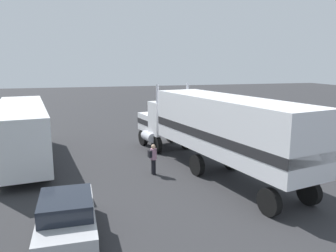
{
  "coord_description": "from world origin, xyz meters",
  "views": [
    {
      "loc": [
        -22.63,
        5.94,
        5.84
      ],
      "look_at": [
        -1.4,
        0.12,
        1.6
      ],
      "focal_mm": 35.36,
      "sensor_mm": 36.0,
      "label": 1
    }
  ],
  "objects_px": {
    "semi_truck": "(214,126)",
    "person_bystander": "(153,158)",
    "parked_bus": "(22,128)",
    "parked_car": "(67,217)"
  },
  "relations": [
    {
      "from": "semi_truck",
      "to": "person_bystander",
      "type": "relative_size",
      "value": 8.81
    },
    {
      "from": "semi_truck",
      "to": "parked_bus",
      "type": "distance_m",
      "value": 11.21
    },
    {
      "from": "semi_truck",
      "to": "person_bystander",
      "type": "height_order",
      "value": "semi_truck"
    },
    {
      "from": "semi_truck",
      "to": "parked_bus",
      "type": "height_order",
      "value": "semi_truck"
    },
    {
      "from": "parked_bus",
      "to": "parked_car",
      "type": "distance_m",
      "value": 10.4
    },
    {
      "from": "parked_bus",
      "to": "parked_car",
      "type": "bearing_deg",
      "value": -164.82
    },
    {
      "from": "person_bystander",
      "to": "parked_car",
      "type": "distance_m",
      "value": 7.03
    },
    {
      "from": "semi_truck",
      "to": "parked_car",
      "type": "relative_size",
      "value": 3.26
    },
    {
      "from": "parked_car",
      "to": "semi_truck",
      "type": "bearing_deg",
      "value": -54.9
    },
    {
      "from": "person_bystander",
      "to": "parked_car",
      "type": "bearing_deg",
      "value": 143.16
    }
  ]
}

